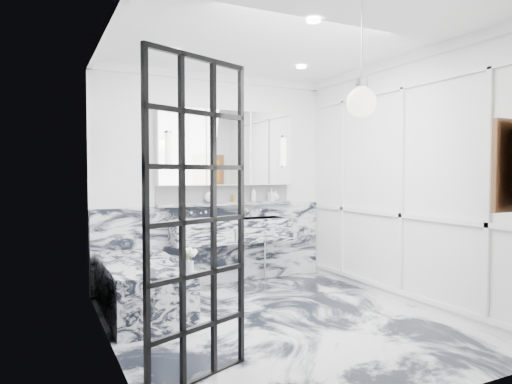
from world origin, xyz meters
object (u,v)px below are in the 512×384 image
mirror_cabinet (227,148)px  crittall_door (198,221)px  bathtub (141,287)px  trough_sink (232,230)px

mirror_cabinet → crittall_door: bearing=-116.3°
bathtub → mirror_cabinet: bearing=32.1°
crittall_door → trough_sink: crittall_door is taller
crittall_door → bathtub: size_ratio=1.38×
bathtub → trough_sink: bearing=26.5°
trough_sink → crittall_door: bearing=-117.8°
crittall_door → bathtub: crittall_door is taller
trough_sink → mirror_cabinet: bearing=90.0°
mirror_cabinet → trough_sink: bearing=-90.0°
trough_sink → bathtub: 1.55m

